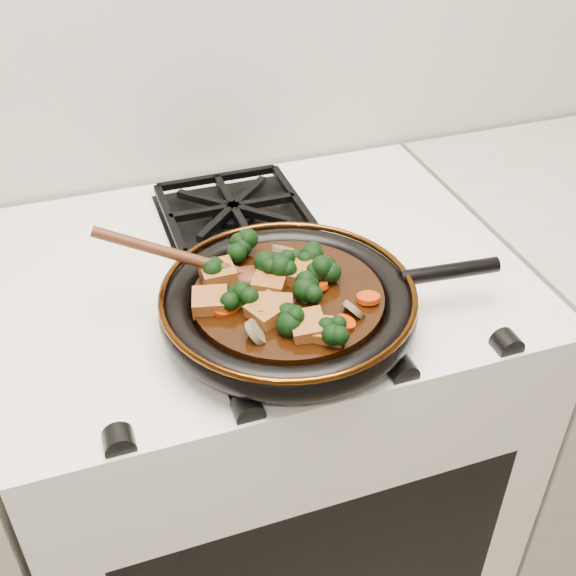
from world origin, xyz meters
name	(u,v)px	position (x,y,z in m)	size (l,w,h in m)	color
stove	(265,460)	(0.00, 1.69, 0.45)	(0.76, 0.60, 0.90)	white
burner_grate_front	(289,315)	(0.00, 1.55, 0.91)	(0.23, 0.23, 0.03)	black
burner_grate_back	(233,212)	(0.00, 1.83, 0.91)	(0.23, 0.23, 0.03)	black
skillet	(290,304)	(0.00, 1.54, 0.94)	(0.46, 0.34, 0.05)	black
braising_sauce	(288,301)	(-0.01, 1.54, 0.95)	(0.25, 0.25, 0.02)	black
tofu_cube_0	(218,274)	(-0.08, 1.60, 0.97)	(0.04, 0.04, 0.02)	#945322
tofu_cube_1	(308,327)	(-0.01, 1.46, 0.97)	(0.04, 0.04, 0.02)	#945322
tofu_cube_2	(210,302)	(-0.11, 1.55, 0.97)	(0.04, 0.04, 0.02)	#945322
tofu_cube_3	(275,308)	(-0.03, 1.51, 0.97)	(0.04, 0.04, 0.02)	#945322
tofu_cube_4	(330,332)	(0.01, 1.44, 0.97)	(0.04, 0.03, 0.02)	#945322
tofu_cube_5	(301,275)	(0.02, 1.56, 0.97)	(0.04, 0.04, 0.02)	#945322
tofu_cube_6	(267,312)	(-0.05, 1.50, 0.97)	(0.04, 0.04, 0.02)	#945322
tofu_cube_7	(269,286)	(-0.03, 1.55, 0.97)	(0.04, 0.04, 0.02)	#945322
broccoli_floret_0	(214,275)	(-0.09, 1.60, 0.97)	(0.06, 0.06, 0.05)	black
broccoli_floret_1	(336,333)	(0.02, 1.44, 0.97)	(0.05, 0.05, 0.05)	black
broccoli_floret_2	(322,271)	(0.05, 1.55, 0.97)	(0.06, 0.06, 0.06)	black
broccoli_floret_3	(241,252)	(-0.04, 1.63, 0.97)	(0.06, 0.06, 0.06)	black
broccoli_floret_4	(287,268)	(0.00, 1.58, 0.97)	(0.06, 0.06, 0.06)	black
broccoli_floret_5	(239,300)	(-0.07, 1.54, 0.97)	(0.05, 0.05, 0.05)	black
broccoli_floret_6	(305,259)	(0.04, 1.59, 0.97)	(0.06, 0.06, 0.05)	black
broccoli_floret_7	(290,321)	(-0.02, 1.48, 0.97)	(0.06, 0.06, 0.05)	black
broccoli_floret_8	(273,267)	(-0.01, 1.58, 0.97)	(0.06, 0.06, 0.06)	black
broccoli_floret_9	(305,294)	(0.01, 1.52, 0.97)	(0.06, 0.06, 0.05)	black
carrot_coin_0	(228,306)	(-0.09, 1.53, 0.96)	(0.03, 0.03, 0.01)	#B72B05
carrot_coin_1	(368,298)	(0.09, 1.49, 0.96)	(0.03, 0.03, 0.01)	#B72B05
carrot_coin_2	(221,309)	(-0.10, 1.53, 0.96)	(0.03, 0.03, 0.01)	#B72B05
carrot_coin_3	(218,303)	(-0.10, 1.54, 0.96)	(0.03, 0.03, 0.01)	#B72B05
carrot_coin_4	(318,286)	(0.03, 1.54, 0.96)	(0.03, 0.03, 0.01)	#B72B05
carrot_coin_5	(345,323)	(0.04, 1.46, 0.96)	(0.03, 0.03, 0.01)	#B72B05
mushroom_slice_0	(354,309)	(0.06, 1.47, 0.97)	(0.03, 0.03, 0.01)	brown
mushroom_slice_1	(285,251)	(0.02, 1.62, 0.97)	(0.04, 0.04, 0.01)	brown
mushroom_slice_2	(257,332)	(-0.07, 1.47, 0.97)	(0.04, 0.04, 0.01)	brown
wooden_spoon	(209,264)	(-0.09, 1.60, 0.98)	(0.14, 0.07, 0.21)	#4A2310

